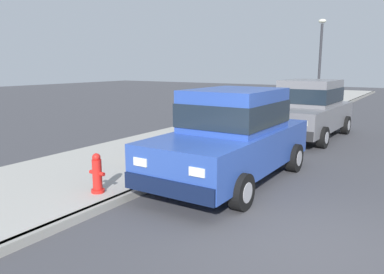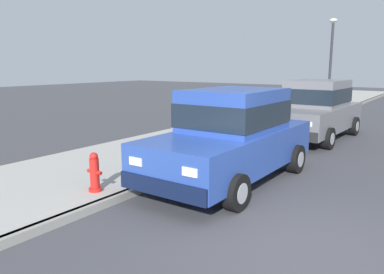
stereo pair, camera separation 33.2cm
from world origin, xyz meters
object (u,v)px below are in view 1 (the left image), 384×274
dog_tan (140,150)px  street_lamp (320,54)px  car_blue_sedan (233,134)px  car_grey_sedan (309,108)px  fire_hydrant (97,174)px

dog_tan → street_lamp: 12.69m
street_lamp → car_blue_sedan: bearing=-83.4°
car_blue_sedan → street_lamp: size_ratio=1.04×
car_grey_sedan → fire_hydrant: bearing=-100.3°
street_lamp → fire_hydrant: bearing=-90.4°
fire_hydrant → street_lamp: bearing=89.6°
street_lamp → dog_tan: bearing=-94.2°
fire_hydrant → car_blue_sedan: bearing=58.0°
car_blue_sedan → car_grey_sedan: same height
car_blue_sedan → street_lamp: 12.35m
dog_tan → car_blue_sedan: bearing=7.2°
dog_tan → street_lamp: size_ratio=0.14×
dog_tan → street_lamp: street_lamp is taller
car_grey_sedan → dog_tan: size_ratio=7.34×
dog_tan → fire_hydrant: 2.26m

